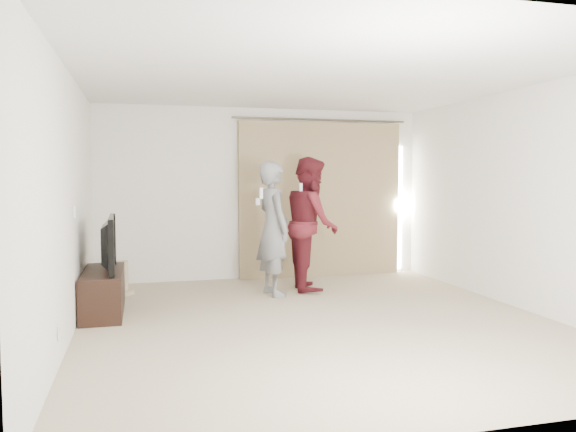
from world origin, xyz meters
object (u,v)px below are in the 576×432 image
object	(u,v)px
tv_console	(103,292)
person_woman	(311,223)
person_man	(273,229)
tv	(102,244)

from	to	relation	value
tv_console	person_woman	bearing A→B (deg)	15.05
person_man	person_woman	bearing A→B (deg)	23.16
tv	person_woman	bearing A→B (deg)	-76.25
person_man	person_woman	xyz separation A→B (m)	(0.60, 0.26, 0.03)
tv_console	person_man	size ratio (longest dim) A/B	0.72
person_man	person_woman	size ratio (longest dim) A/B	0.96
tv	person_woman	xyz separation A→B (m)	(2.71, 0.73, 0.12)
person_man	tv	bearing A→B (deg)	-167.39
tv_console	tv	world-z (taller)	tv
tv	person_man	world-z (taller)	person_man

